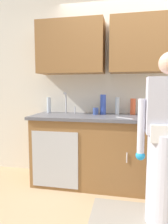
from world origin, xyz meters
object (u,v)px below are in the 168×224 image
object	(u,v)px
sink	(66,116)
person_at_sink	(166,153)
bottle_water_tall	(117,106)
sponge	(166,116)
bottle_soap	(49,105)
bottle_dish_liquid	(133,107)
bottle_cleaner_spray	(155,108)
knife_on_counter	(124,118)
cup_by_sink	(96,111)
bottle_water_short	(103,104)

from	to	relation	value
sink	person_at_sink	xyz separation A→B (m)	(1.18, -0.71, -0.23)
sink	bottle_water_tall	xyz separation A→B (m)	(0.69, 0.16, 0.13)
sink	sponge	size ratio (longest dim) A/B	4.55
bottle_soap	bottle_water_tall	xyz separation A→B (m)	(0.99, -0.01, 0.00)
person_at_sink	bottle_dish_liquid	size ratio (longest dim) A/B	7.38
bottle_cleaner_spray	knife_on_counter	world-z (taller)	bottle_cleaner_spray
bottle_soap	bottle_dish_liquid	xyz separation A→B (m)	(1.21, 0.02, -0.00)
bottle_cleaner_spray	knife_on_counter	size ratio (longest dim) A/B	0.78
sink	bottle_water_tall	bearing A→B (deg)	13.05
person_at_sink	bottle_soap	distance (m)	1.77
bottle_dish_liquid	bottle_water_tall	size ratio (longest dim) A/B	0.93
sink	cup_by_sink	distance (m)	0.41
bottle_water_tall	knife_on_counter	bearing A→B (deg)	-73.78
person_at_sink	sink	bearing A→B (deg)	148.89
sponge	bottle_soap	bearing A→B (deg)	173.82
bottle_cleaner_spray	cup_by_sink	size ratio (longest dim) A/B	2.02
bottle_cleaner_spray	bottle_dish_liquid	xyz separation A→B (m)	(-0.29, -0.01, 0.02)
bottle_dish_liquid	person_at_sink	bearing A→B (deg)	-72.58
person_at_sink	bottle_cleaner_spray	distance (m)	0.97
sink	bottle_dish_liquid	distance (m)	0.92
bottle_dish_liquid	bottle_water_tall	bearing A→B (deg)	-172.09
bottle_dish_liquid	bottle_water_short	bearing A→B (deg)	-172.61
knife_on_counter	sponge	distance (m)	0.54
bottle_soap	bottle_water_tall	distance (m)	0.99
knife_on_counter	bottle_water_tall	bearing A→B (deg)	-39.23
bottle_soap	knife_on_counter	bearing A→B (deg)	-17.97
bottle_cleaner_spray	bottle_soap	world-z (taller)	bottle_soap
person_at_sink	bottle_water_short	xyz separation A→B (m)	(-0.69, 0.85, 0.38)
bottle_soap	person_at_sink	bearing A→B (deg)	-30.61
sponge	sink	bearing A→B (deg)	179.79
bottle_dish_liquid	sponge	size ratio (longest dim) A/B	2.00
cup_by_sink	sink	bearing A→B (deg)	-167.32
bottle_water_short	sink	bearing A→B (deg)	-164.59
cup_by_sink	knife_on_counter	size ratio (longest dim) A/B	0.39
bottle_dish_liquid	sponge	xyz separation A→B (m)	(0.40, -0.19, -0.09)
bottle_water_short	bottle_water_tall	world-z (taller)	bottle_water_short
bottle_cleaner_spray	bottle_dish_liquid	bearing A→B (deg)	-177.72
bottle_cleaner_spray	sponge	distance (m)	0.24
bottle_water_tall	bottle_water_short	bearing A→B (deg)	-173.18
bottle_cleaner_spray	cup_by_sink	xyz separation A→B (m)	(-0.79, -0.11, -0.05)
bottle_water_short	knife_on_counter	size ratio (longest dim) A/B	1.14
sink	bottle_cleaner_spray	distance (m)	1.21
person_at_sink	sponge	distance (m)	0.76
bottle_soap	knife_on_counter	distance (m)	1.16
sink	person_at_sink	world-z (taller)	person_at_sink
knife_on_counter	bottle_cleaner_spray	bearing A→B (deg)	-101.56
bottle_cleaner_spray	bottle_water_tall	world-z (taller)	bottle_water_tall
cup_by_sink	sponge	size ratio (longest dim) A/B	0.84
person_at_sink	bottle_water_tall	size ratio (longest dim) A/B	6.88
person_at_sink	knife_on_counter	bearing A→B (deg)	126.77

